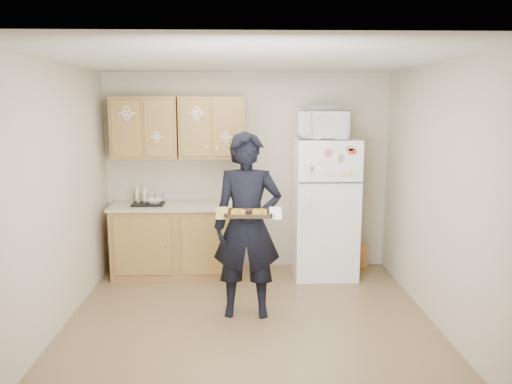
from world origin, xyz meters
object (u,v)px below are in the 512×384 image
(microwave, at_px, (324,125))
(dish_rack, at_px, (148,199))
(refrigerator, at_px, (325,208))
(person, at_px, (247,226))
(baking_tray, at_px, (249,214))

(microwave, height_order, dish_rack, microwave)
(refrigerator, height_order, person, person)
(refrigerator, xyz_separation_m, baking_tray, (-0.96, -1.49, 0.26))
(person, height_order, microwave, microwave)
(refrigerator, height_order, dish_rack, refrigerator)
(dish_rack, bearing_deg, baking_tray, -51.07)
(person, height_order, baking_tray, person)
(baking_tray, bearing_deg, microwave, 59.17)
(refrigerator, bearing_deg, baking_tray, -122.78)
(person, bearing_deg, refrigerator, 52.68)
(dish_rack, bearing_deg, person, -44.93)
(refrigerator, height_order, microwave, microwave)
(refrigerator, distance_m, microwave, 1.02)
(person, xyz_separation_m, microwave, (0.93, 1.14, 0.94))
(refrigerator, bearing_deg, person, -129.17)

